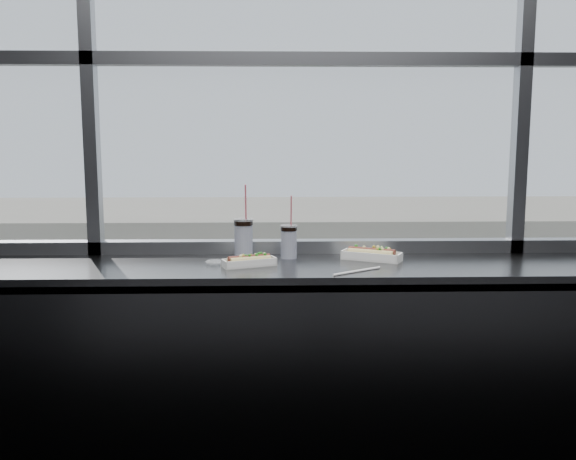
{
  "coord_description": "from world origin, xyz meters",
  "views": [
    {
      "loc": [
        -0.18,
        -1.51,
        1.66
      ],
      "look_at": [
        -0.1,
        1.23,
        1.25
      ],
      "focal_mm": 40.0,
      "sensor_mm": 36.0,
      "label": 1
    }
  ],
  "objects_px": {
    "car_far_a": "(13,398)",
    "soda_cup_right": "(289,240)",
    "car_far_c": "(571,393)",
    "tree_left": "(72,324)",
    "soda_cup_left": "(244,236)",
    "pedestrian_b": "(220,372)",
    "car_far_b": "(275,396)",
    "tree_right": "(497,315)",
    "pedestrian_d": "(430,358)",
    "hotdog_tray_right": "(372,254)",
    "loose_straw": "(357,271)",
    "pedestrian_c": "(366,372)",
    "hotdog_tray_left": "(249,261)",
    "tree_center": "(301,313)",
    "wrapper": "(216,262)",
    "pedestrian_a": "(120,374)"
  },
  "relations": [
    {
      "from": "pedestrian_b",
      "to": "tree_center",
      "type": "distance_m",
      "value": 4.88
    },
    {
      "from": "soda_cup_right",
      "to": "pedestrian_d",
      "type": "relative_size",
      "value": 0.14
    },
    {
      "from": "car_far_b",
      "to": "tree_right",
      "type": "distance_m",
      "value": 12.16
    },
    {
      "from": "soda_cup_right",
      "to": "pedestrian_b",
      "type": "distance_m",
      "value": 29.39
    },
    {
      "from": "pedestrian_c",
      "to": "tree_left",
      "type": "height_order",
      "value": "tree_left"
    },
    {
      "from": "pedestrian_d",
      "to": "pedestrian_b",
      "type": "bearing_deg",
      "value": -80.17
    },
    {
      "from": "tree_center",
      "to": "pedestrian_d",
      "type": "bearing_deg",
      "value": 7.29
    },
    {
      "from": "wrapper",
      "to": "tree_right",
      "type": "relative_size",
      "value": 0.02
    },
    {
      "from": "pedestrian_d",
      "to": "tree_right",
      "type": "relative_size",
      "value": 0.39
    },
    {
      "from": "loose_straw",
      "to": "tree_center",
      "type": "distance_m",
      "value": 29.66
    },
    {
      "from": "soda_cup_right",
      "to": "loose_straw",
      "type": "height_order",
      "value": "soda_cup_right"
    },
    {
      "from": "soda_cup_left",
      "to": "pedestrian_b",
      "type": "relative_size",
      "value": 0.15
    },
    {
      "from": "soda_cup_left",
      "to": "loose_straw",
      "type": "xyz_separation_m",
      "value": [
        0.48,
        -0.34,
        -0.09
      ]
    },
    {
      "from": "car_far_c",
      "to": "hotdog_tray_right",
      "type": "bearing_deg",
      "value": 145.96
    },
    {
      "from": "pedestrian_b",
      "to": "tree_right",
      "type": "xyz_separation_m",
      "value": [
        13.89,
        1.0,
        2.48
      ]
    },
    {
      "from": "soda_cup_right",
      "to": "tree_right",
      "type": "relative_size",
      "value": 0.05
    },
    {
      "from": "soda_cup_left",
      "to": "car_far_b",
      "type": "bearing_deg",
      "value": 89.25
    },
    {
      "from": "car_far_a",
      "to": "soda_cup_right",
      "type": "bearing_deg",
      "value": -161.91
    },
    {
      "from": "pedestrian_a",
      "to": "pedestrian_b",
      "type": "bearing_deg",
      "value": 92.27
    },
    {
      "from": "hotdog_tray_right",
      "to": "loose_straw",
      "type": "xyz_separation_m",
      "value": [
        -0.1,
        -0.25,
        -0.02
      ]
    },
    {
      "from": "car_far_c",
      "to": "tree_left",
      "type": "bearing_deg",
      "value": 74.56
    },
    {
      "from": "soda_cup_left",
      "to": "tree_right",
      "type": "height_order",
      "value": "soda_cup_left"
    },
    {
      "from": "car_far_c",
      "to": "pedestrian_d",
      "type": "xyz_separation_m",
      "value": [
        -5.18,
        4.87,
        -0.08
      ]
    },
    {
      "from": "loose_straw",
      "to": "pedestrian_b",
      "type": "bearing_deg",
      "value": 61.65
    },
    {
      "from": "wrapper",
      "to": "pedestrian_c",
      "type": "bearing_deg",
      "value": 79.8
    },
    {
      "from": "soda_cup_left",
      "to": "car_far_b",
      "type": "distance_m",
      "value": 26.51
    },
    {
      "from": "tree_left",
      "to": "tree_center",
      "type": "relative_size",
      "value": 0.88
    },
    {
      "from": "car_far_b",
      "to": "soda_cup_right",
      "type": "bearing_deg",
      "value": 176.47
    },
    {
      "from": "car_far_c",
      "to": "tree_right",
      "type": "xyz_separation_m",
      "value": [
        -2.1,
        4.0,
        2.5
      ]
    },
    {
      "from": "car_far_a",
      "to": "tree_center",
      "type": "relative_size",
      "value": 1.24
    },
    {
      "from": "pedestrian_b",
      "to": "tree_center",
      "type": "height_order",
      "value": "tree_center"
    },
    {
      "from": "hotdog_tray_left",
      "to": "pedestrian_b",
      "type": "bearing_deg",
      "value": 73.94
    },
    {
      "from": "hotdog_tray_left",
      "to": "car_far_a",
      "type": "xyz_separation_m",
      "value": [
        -11.25,
        24.32,
        -10.9
      ]
    },
    {
      "from": "hotdog_tray_left",
      "to": "hotdog_tray_right",
      "type": "xyz_separation_m",
      "value": [
        0.55,
        0.12,
        0.0
      ]
    },
    {
      "from": "tree_left",
      "to": "car_far_c",
      "type": "bearing_deg",
      "value": -9.73
    },
    {
      "from": "car_far_c",
      "to": "car_far_b",
      "type": "relative_size",
      "value": 1.0
    },
    {
      "from": "soda_cup_left",
      "to": "soda_cup_right",
      "type": "height_order",
      "value": "soda_cup_left"
    },
    {
      "from": "wrapper",
      "to": "pedestrian_a",
      "type": "distance_m",
      "value": 30.05
    },
    {
      "from": "car_far_c",
      "to": "pedestrian_c",
      "type": "distance_m",
      "value": 9.32
    },
    {
      "from": "soda_cup_right",
      "to": "hotdog_tray_right",
      "type": "bearing_deg",
      "value": -9.04
    },
    {
      "from": "pedestrian_d",
      "to": "pedestrian_b",
      "type": "xyz_separation_m",
      "value": [
        -10.81,
        -1.87,
        0.1
      ]
    },
    {
      "from": "tree_right",
      "to": "hotdog_tray_right",
      "type": "bearing_deg",
      "value": -111.22
    },
    {
      "from": "pedestrian_c",
      "to": "pedestrian_d",
      "type": "bearing_deg",
      "value": -62.83
    },
    {
      "from": "car_far_c",
      "to": "tree_left",
      "type": "height_order",
      "value": "tree_left"
    },
    {
      "from": "pedestrian_b",
      "to": "tree_right",
      "type": "height_order",
      "value": "tree_right"
    },
    {
      "from": "tree_left",
      "to": "loose_straw",
      "type": "bearing_deg",
      "value": -70.29
    },
    {
      "from": "car_far_a",
      "to": "car_far_b",
      "type": "height_order",
      "value": "car_far_a"
    },
    {
      "from": "wrapper",
      "to": "car_far_c",
      "type": "height_order",
      "value": "wrapper"
    },
    {
      "from": "hotdog_tray_left",
      "to": "pedestrian_c",
      "type": "height_order",
      "value": "hotdog_tray_left"
    },
    {
      "from": "hotdog_tray_right",
      "to": "tree_left",
      "type": "relative_size",
      "value": 0.06
    }
  ]
}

